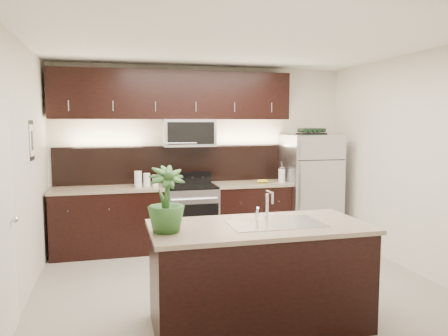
# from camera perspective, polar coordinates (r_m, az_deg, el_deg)

# --- Properties ---
(ground) EXTENTS (4.50, 4.50, 0.00)m
(ground) POSITION_cam_1_polar(r_m,az_deg,el_deg) (5.14, 1.90, -15.16)
(ground) COLOR gray
(ground) RESTS_ON ground
(room_walls) EXTENTS (4.52, 4.02, 2.71)m
(room_walls) POSITION_cam_1_polar(r_m,az_deg,el_deg) (4.73, 0.81, 4.05)
(room_walls) COLOR beige
(room_walls) RESTS_ON ground
(counter_run) EXTENTS (3.51, 0.65, 0.94)m
(counter_run) POSITION_cam_1_polar(r_m,az_deg,el_deg) (6.51, -6.18, -6.34)
(counter_run) COLOR black
(counter_run) RESTS_ON ground
(upper_fixtures) EXTENTS (3.49, 0.40, 1.66)m
(upper_fixtures) POSITION_cam_1_polar(r_m,az_deg,el_deg) (6.51, -6.30, 8.45)
(upper_fixtures) COLOR black
(upper_fixtures) RESTS_ON counter_run
(island) EXTENTS (1.96, 0.96, 0.94)m
(island) POSITION_cam_1_polar(r_m,az_deg,el_deg) (4.10, 4.56, -13.74)
(island) COLOR black
(island) RESTS_ON ground
(sink_faucet) EXTENTS (0.84, 0.50, 0.28)m
(sink_faucet) POSITION_cam_1_polar(r_m,az_deg,el_deg) (4.03, 6.61, -6.97)
(sink_faucet) COLOR silver
(sink_faucet) RESTS_ON island
(refrigerator) EXTENTS (0.80, 0.72, 1.66)m
(refrigerator) POSITION_cam_1_polar(r_m,az_deg,el_deg) (6.99, 11.21, -2.54)
(refrigerator) COLOR #B2B2B7
(refrigerator) RESTS_ON ground
(wine_rack) EXTENTS (0.41, 0.25, 0.10)m
(wine_rack) POSITION_cam_1_polar(r_m,az_deg,el_deg) (6.92, 11.36, 4.67)
(wine_rack) COLOR black
(wine_rack) RESTS_ON refrigerator
(plant) EXTENTS (0.35, 0.35, 0.55)m
(plant) POSITION_cam_1_polar(r_m,az_deg,el_deg) (3.67, -7.55, -4.09)
(plant) COLOR #275120
(plant) RESTS_ON island
(canisters) EXTENTS (0.34, 0.13, 0.23)m
(canisters) POSITION_cam_1_polar(r_m,az_deg,el_deg) (6.33, -10.32, -1.50)
(canisters) COLOR silver
(canisters) RESTS_ON counter_run
(french_press) EXTENTS (0.11, 0.11, 0.30)m
(french_press) POSITION_cam_1_polar(r_m,az_deg,el_deg) (6.78, 7.56, -0.86)
(french_press) COLOR silver
(french_press) RESTS_ON counter_run
(bananas) EXTENTS (0.20, 0.16, 0.06)m
(bananas) POSITION_cam_1_polar(r_m,az_deg,el_deg) (6.63, 4.61, -1.72)
(bananas) COLOR gold
(bananas) RESTS_ON counter_run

